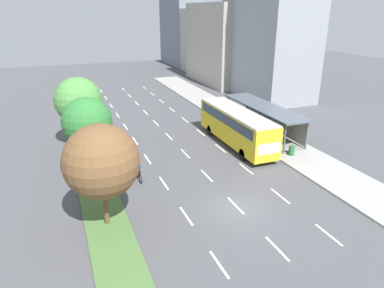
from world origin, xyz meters
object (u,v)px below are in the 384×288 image
(cyclist, at_px, (139,171))
(median_tree_third, at_px, (79,101))
(median_tree_second, at_px, (87,122))
(bus_shelter, at_px, (265,116))
(median_tree_nearest, at_px, (101,162))
(bus, at_px, (236,124))
(trash_bin, at_px, (292,151))

(cyclist, height_order, median_tree_third, median_tree_third)
(median_tree_second, bearing_deg, bus_shelter, 11.73)
(median_tree_nearest, xyz_separation_m, median_tree_third, (-0.07, 14.32, 0.18))
(median_tree_third, bearing_deg, bus, -20.83)
(bus_shelter, relative_size, cyclist, 6.53)
(median_tree_nearest, bearing_deg, bus_shelter, 31.38)
(bus_shelter, xyz_separation_m, median_tree_nearest, (-17.80, -10.86, 2.28))
(median_tree_nearest, bearing_deg, median_tree_third, 90.27)
(bus_shelter, height_order, median_tree_second, median_tree_second)
(median_tree_second, distance_m, median_tree_third, 7.16)
(median_tree_third, bearing_deg, bus_shelter, -10.95)
(bus_shelter, height_order, cyclist, bus_shelter)
(trash_bin, bearing_deg, median_tree_third, 150.29)
(median_tree_second, height_order, trash_bin, median_tree_second)
(trash_bin, bearing_deg, bus_shelter, 80.00)
(median_tree_third, bearing_deg, median_tree_second, -89.61)
(bus_shelter, distance_m, bus, 4.61)
(bus_shelter, height_order, median_tree_third, median_tree_third)
(bus, bearing_deg, trash_bin, -54.03)
(bus, distance_m, cyclist, 11.19)
(median_tree_second, distance_m, trash_bin, 17.34)
(median_tree_second, height_order, median_tree_third, median_tree_third)
(bus_shelter, bearing_deg, median_tree_third, 169.05)
(median_tree_nearest, bearing_deg, trash_bin, 15.81)
(median_tree_second, bearing_deg, trash_bin, -8.23)
(median_tree_third, distance_m, trash_bin, 19.69)
(median_tree_nearest, xyz_separation_m, trash_bin, (16.72, 4.74, -3.58))
(median_tree_nearest, bearing_deg, median_tree_second, 90.14)
(cyclist, xyz_separation_m, median_tree_second, (-3.18, 2.05, 3.60))
(bus_shelter, bearing_deg, bus, -158.18)
(bus, bearing_deg, median_tree_second, -171.65)
(bus, height_order, median_tree_second, median_tree_second)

